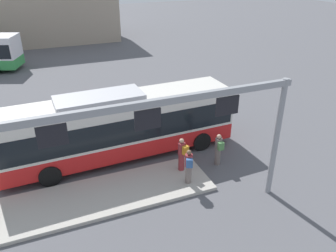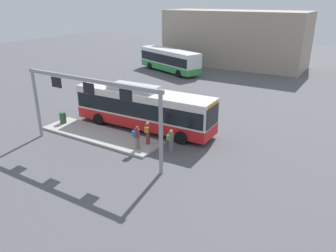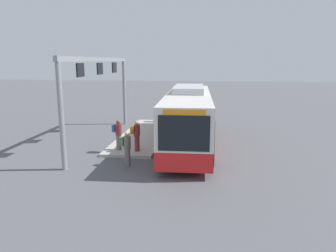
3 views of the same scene
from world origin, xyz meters
name	(u,v)px [view 2 (image 2 of 3)]	position (x,y,z in m)	size (l,w,h in m)	color
ground_plane	(144,128)	(0.00, 0.00, 0.00)	(120.00, 120.00, 0.00)	#56565B
platform_curb	(100,135)	(-1.88, -3.08, 0.08)	(10.00, 2.80, 0.16)	#B2ADA3
bus_main	(143,107)	(-0.01, 0.00, 1.81)	(11.81, 2.98, 3.46)	red
bus_background_left	(170,59)	(-9.59, 19.60, 1.78)	(10.91, 6.18, 3.10)	green
person_boarding	(171,141)	(4.17, -2.68, 0.89)	(0.37, 0.55, 1.67)	slate
person_waiting_near	(137,137)	(2.09, -3.69, 1.05)	(0.47, 0.59, 1.67)	slate
person_waiting_mid	(148,132)	(2.24, -2.64, 1.05)	(0.47, 0.59, 1.67)	maroon
platform_sign_gantry	(90,98)	(-0.30, -5.40, 3.85)	(11.29, 0.24, 5.20)	gray
station_building	(234,38)	(-3.81, 29.18, 4.06)	(21.23, 8.00, 8.11)	tan
trash_bin	(63,118)	(-6.18, -2.86, 0.61)	(0.52, 0.52, 0.90)	#2D5133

